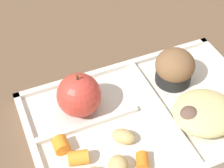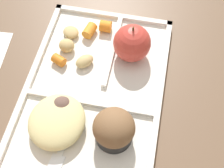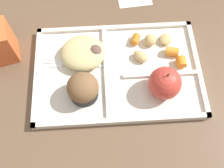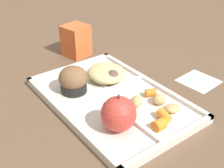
% 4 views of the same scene
% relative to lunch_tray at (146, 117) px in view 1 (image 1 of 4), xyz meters
% --- Properties ---
extents(ground, '(6.00, 6.00, 0.00)m').
position_rel_lunch_tray_xyz_m(ground, '(0.00, -0.00, -0.01)').
color(ground, brown).
extents(lunch_tray, '(0.39, 0.26, 0.02)m').
position_rel_lunch_tray_xyz_m(lunch_tray, '(0.00, 0.00, 0.00)').
color(lunch_tray, silver).
rests_on(lunch_tray, ground).
extents(green_apple, '(0.07, 0.07, 0.08)m').
position_rel_lunch_tray_xyz_m(green_apple, '(-0.10, 0.05, 0.04)').
color(green_apple, '#C63D33').
rests_on(green_apple, lunch_tray).
extents(bran_muffin, '(0.07, 0.07, 0.07)m').
position_rel_lunch_tray_xyz_m(bran_muffin, '(0.08, 0.05, 0.04)').
color(bran_muffin, black).
rests_on(bran_muffin, lunch_tray).
extents(carrot_slice_tilted, '(0.03, 0.03, 0.02)m').
position_rel_lunch_tray_xyz_m(carrot_slice_tilted, '(-0.05, -0.08, 0.01)').
color(carrot_slice_tilted, orange).
rests_on(carrot_slice_tilted, lunch_tray).
extents(carrot_slice_near_corner, '(0.02, 0.02, 0.02)m').
position_rel_lunch_tray_xyz_m(carrot_slice_near_corner, '(-0.15, -0.01, 0.02)').
color(carrot_slice_near_corner, orange).
rests_on(carrot_slice_near_corner, lunch_tray).
extents(carrot_slice_diagonal, '(0.03, 0.03, 0.02)m').
position_rel_lunch_tray_xyz_m(carrot_slice_diagonal, '(-0.13, -0.04, 0.02)').
color(carrot_slice_diagonal, orange).
rests_on(carrot_slice_diagonal, lunch_tray).
extents(potato_chunk_golden, '(0.04, 0.04, 0.02)m').
position_rel_lunch_tray_xyz_m(potato_chunk_golden, '(-0.06, -0.03, 0.01)').
color(potato_chunk_golden, tan).
rests_on(potato_chunk_golden, lunch_tray).
extents(potato_chunk_corner, '(0.04, 0.04, 0.02)m').
position_rel_lunch_tray_xyz_m(potato_chunk_corner, '(-0.08, -0.07, 0.02)').
color(potato_chunk_corner, tan).
rests_on(potato_chunk_corner, lunch_tray).
extents(egg_noodle_pile, '(0.11, 0.10, 0.04)m').
position_rel_lunch_tray_xyz_m(egg_noodle_pile, '(0.08, -0.04, 0.02)').
color(egg_noodle_pile, '#D6C684').
rests_on(egg_noodle_pile, lunch_tray).
extents(meatball_front, '(0.03, 0.03, 0.03)m').
position_rel_lunch_tray_xyz_m(meatball_front, '(0.07, -0.05, 0.02)').
color(meatball_front, '#755B4C').
rests_on(meatball_front, lunch_tray).
extents(meatball_side, '(0.04, 0.04, 0.04)m').
position_rel_lunch_tray_xyz_m(meatball_side, '(0.05, -0.04, 0.02)').
color(meatball_side, brown).
rests_on(meatball_side, lunch_tray).
extents(plastic_fork, '(0.15, 0.03, 0.00)m').
position_rel_lunch_tray_xyz_m(plastic_fork, '(0.11, -0.03, 0.01)').
color(plastic_fork, white).
rests_on(plastic_fork, lunch_tray).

